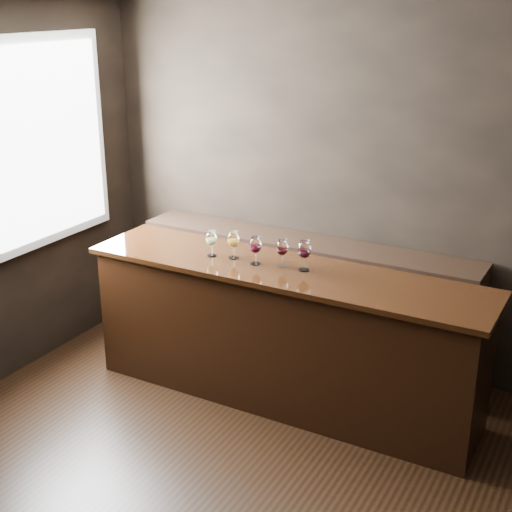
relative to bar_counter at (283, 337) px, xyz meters
The scene contains 9 objects.
room_shell 1.83m from the bar_counter, 79.08° to the right, with size 5.02×4.52×2.81m.
bar_counter is the anchor object (origin of this frame).
bar_top 0.51m from the bar_counter, ahead, with size 2.92×0.68×0.04m, color black.
back_bar_shelf 0.69m from the bar_counter, 103.31° to the left, with size 2.79×0.40×1.00m, color black.
glass_white 0.88m from the bar_counter, behind, with size 0.08×0.08×0.19m.
glass_amber 0.78m from the bar_counter, behind, with size 0.09×0.09×0.20m.
glass_red_a 0.70m from the bar_counter, behind, with size 0.09×0.09×0.20m.
glass_red_b 0.67m from the bar_counter, 136.75° to the left, with size 0.08×0.08×0.20m.
glass_red_c 0.69m from the bar_counter, 13.73° to the left, with size 0.09×0.09×0.22m.
Camera 1 is at (1.58, -2.76, 2.81)m, focal length 50.00 mm.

